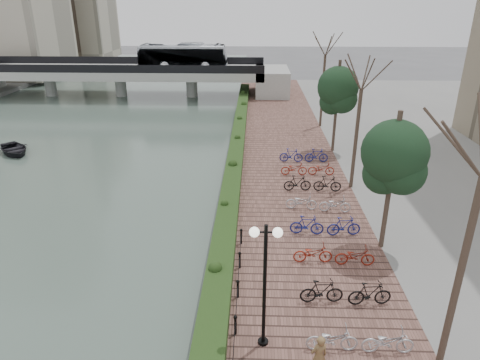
{
  "coord_description": "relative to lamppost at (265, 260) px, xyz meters",
  "views": [
    {
      "loc": [
        1.98,
        -8.61,
        11.19
      ],
      "look_at": [
        1.19,
        13.25,
        2.0
      ],
      "focal_mm": 32.0,
      "sensor_mm": 36.0,
      "label": 1
    }
  ],
  "objects": [
    {
      "name": "street_trees",
      "position": [
        5.65,
        10.07,
        -0.11
      ],
      "size": [
        3.2,
        37.12,
        6.8
      ],
      "color": "#3B2B23",
      "rests_on": "promenade"
    },
    {
      "name": "boat",
      "position": [
        -19.36,
        20.06,
        -3.38
      ],
      "size": [
        4.52,
        4.59,
        0.78
      ],
      "primitive_type": "imported",
      "rotation": [
        0.0,
        0.0,
        0.74
      ],
      "color": "black",
      "rests_on": "river_water"
    },
    {
      "name": "bicycle_parking",
      "position": [
        3.15,
        8.62,
        -2.82
      ],
      "size": [
        2.4,
        19.89,
        1.0
      ],
      "color": "silver",
      "rests_on": "promenade"
    },
    {
      "name": "bridge",
      "position": [
        -15.69,
        42.39,
        -0.42
      ],
      "size": [
        36.0,
        10.77,
        6.5
      ],
      "color": "#9D9E99",
      "rests_on": "ground"
    },
    {
      "name": "pedestrian",
      "position": [
        1.65,
        -1.32,
        -2.52
      ],
      "size": [
        0.65,
        0.53,
        1.54
      ],
      "primitive_type": "imported",
      "rotation": [
        0.0,
        0.0,
        3.48
      ],
      "color": "brown",
      "rests_on": "promenade"
    },
    {
      "name": "river_water",
      "position": [
        -17.35,
        22.39,
        -3.78
      ],
      "size": [
        30.0,
        130.0,
        0.02
      ],
      "primitive_type": "cube",
      "color": "#47594F",
      "rests_on": "ground"
    },
    {
      "name": "hedge",
      "position": [
        -1.75,
        17.39,
        -2.99
      ],
      "size": [
        1.1,
        56.0,
        0.6
      ],
      "primitive_type": "cube",
      "color": "#203C16",
      "rests_on": "promenade"
    },
    {
      "name": "promenade",
      "position": [
        1.65,
        14.89,
        -3.54
      ],
      "size": [
        8.0,
        75.0,
        0.5
      ],
      "primitive_type": "cube",
      "color": "brown",
      "rests_on": "ground"
    },
    {
      "name": "lamppost",
      "position": [
        0.0,
        0.0,
        0.0
      ],
      "size": [
        1.02,
        0.32,
        4.53
      ],
      "color": "black",
      "rests_on": "promenade"
    },
    {
      "name": "chain_fence",
      "position": [
        -0.95,
        -0.61,
        -2.94
      ],
      "size": [
        0.1,
        14.1,
        0.7
      ],
      "color": "black",
      "rests_on": "promenade"
    }
  ]
}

